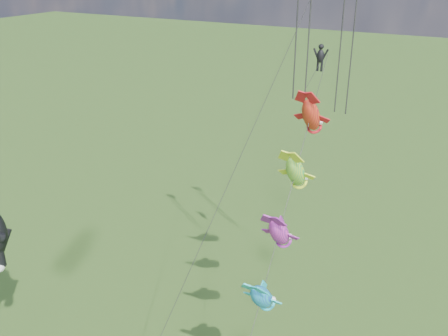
% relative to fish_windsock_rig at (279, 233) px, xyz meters
% --- Properties ---
extents(fish_windsock_rig, '(1.37, 15.96, 17.93)m').
position_rel_fish_windsock_rig_xyz_m(fish_windsock_rig, '(0.00, 0.00, 0.00)').
color(fish_windsock_rig, brown).
rests_on(fish_windsock_rig, ground).
extents(parafoil_rig, '(6.77, 16.62, 26.67)m').
position_rel_fish_windsock_rig_xyz_m(parafoil_rig, '(-0.64, 6.25, 8.82)').
color(parafoil_rig, brown).
rests_on(parafoil_rig, ground).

